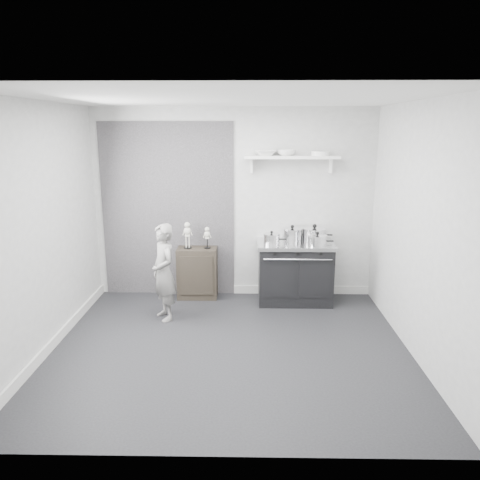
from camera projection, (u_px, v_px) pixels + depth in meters
name	position (u px, v px, depth m)	size (l,w,h in m)	color
ground	(229.00, 347.00, 5.27)	(4.00, 4.00, 0.00)	black
room_shell	(221.00, 202.00, 5.03)	(4.02, 3.62, 2.71)	#ACACAA
wall_shelf	(292.00, 158.00, 6.42)	(1.30, 0.26, 0.24)	white
stove	(295.00, 272.00, 6.59)	(1.07, 0.67, 0.86)	black
side_cabinet	(197.00, 273.00, 6.76)	(0.57, 0.33, 0.74)	black
child	(164.00, 272.00, 5.93)	(0.46, 0.30, 1.25)	slate
pot_front_left	(272.00, 239.00, 6.41)	(0.31, 0.23, 0.18)	silver
pot_back_left	(292.00, 234.00, 6.60)	(0.37, 0.29, 0.22)	silver
pot_back_right	(314.00, 234.00, 6.58)	(0.42, 0.34, 0.24)	silver
pot_front_right	(317.00, 240.00, 6.29)	(0.35, 0.27, 0.19)	silver
skeleton_full	(187.00, 233.00, 6.62)	(0.12, 0.08, 0.44)	beige
skeleton_torso	(207.00, 236.00, 6.63)	(0.10, 0.06, 0.36)	beige
bowl_large	(266.00, 153.00, 6.40)	(0.30, 0.30, 0.07)	white
bowl_small	(286.00, 153.00, 6.40)	(0.25, 0.25, 0.08)	white
plate_stack	(320.00, 153.00, 6.39)	(0.25, 0.25, 0.06)	white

